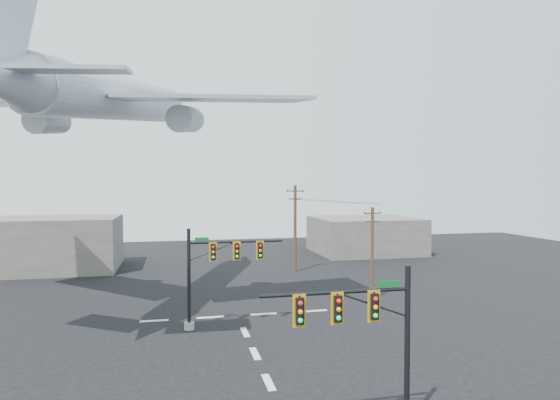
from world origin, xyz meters
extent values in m
plane|color=black|center=(0.00, 0.00, 0.00)|extent=(120.00, 120.00, 0.00)
cube|color=silver|center=(0.00, 0.00, 0.01)|extent=(0.40, 2.00, 0.01)
cube|color=silver|center=(0.00, 4.00, 0.01)|extent=(0.40, 2.00, 0.01)
cube|color=silver|center=(0.00, 8.00, 0.01)|extent=(0.40, 2.00, 0.01)
cube|color=silver|center=(-6.00, 12.00, 0.01)|extent=(2.00, 0.40, 0.01)
cube|color=silver|center=(-2.00, 12.00, 0.01)|extent=(2.00, 0.40, 0.01)
cube|color=silver|center=(2.00, 12.00, 0.01)|extent=(2.00, 0.40, 0.01)
cube|color=silver|center=(6.00, 12.00, 0.01)|extent=(2.00, 0.40, 0.01)
cylinder|color=black|center=(4.67, -5.30, 3.28)|extent=(0.23, 0.23, 6.56)
cylinder|color=black|center=(1.64, -5.30, 5.63)|extent=(6.07, 0.15, 0.15)
cylinder|color=black|center=(3.16, -5.30, 5.06)|extent=(3.24, 0.08, 0.08)
cube|color=black|center=(3.16, -5.44, 5.04)|extent=(0.32, 0.28, 1.03)
cube|color=#C6840B|center=(3.16, -5.42, 5.04)|extent=(0.52, 0.04, 1.27)
sphere|color=red|center=(3.16, -5.60, 5.36)|extent=(0.19, 0.19, 0.19)
sphere|color=orange|center=(3.16, -5.60, 5.04)|extent=(0.19, 0.19, 0.19)
sphere|color=#0DDE5C|center=(3.16, -5.60, 4.71)|extent=(0.19, 0.19, 0.19)
cube|color=black|center=(1.64, -5.44, 5.04)|extent=(0.32, 0.28, 1.03)
cube|color=#C6840B|center=(1.64, -5.42, 5.04)|extent=(0.52, 0.04, 1.27)
sphere|color=red|center=(1.64, -5.60, 5.36)|extent=(0.19, 0.19, 0.19)
sphere|color=orange|center=(1.64, -5.60, 5.04)|extent=(0.19, 0.19, 0.19)
sphere|color=#0DDE5C|center=(1.64, -5.60, 4.71)|extent=(0.19, 0.19, 0.19)
cube|color=black|center=(0.12, -5.44, 5.04)|extent=(0.32, 0.28, 1.03)
cube|color=#C6840B|center=(0.12, -5.42, 5.04)|extent=(0.52, 0.04, 1.27)
sphere|color=red|center=(0.12, -5.60, 5.36)|extent=(0.19, 0.19, 0.19)
sphere|color=orange|center=(0.12, -5.60, 5.04)|extent=(0.19, 0.19, 0.19)
sphere|color=#0DDE5C|center=(0.12, -5.60, 4.71)|extent=(0.19, 0.19, 0.19)
cube|color=#0B511F|center=(3.83, -5.35, 5.86)|extent=(0.89, 0.04, 0.24)
cylinder|color=#99968B|center=(-3.59, 9.46, 0.24)|extent=(0.68, 0.68, 0.49)
cylinder|color=black|center=(-3.59, 9.46, 3.42)|extent=(0.23, 0.23, 6.83)
cylinder|color=black|center=(-0.37, 9.46, 5.86)|extent=(6.45, 0.16, 0.16)
cylinder|color=black|center=(-1.98, 9.46, 5.27)|extent=(3.43, 0.08, 0.08)
cube|color=black|center=(-1.98, 9.32, 5.24)|extent=(0.33, 0.29, 1.07)
cube|color=#C6840B|center=(-1.98, 9.34, 5.24)|extent=(0.54, 0.04, 1.32)
sphere|color=red|center=(-1.98, 9.15, 5.58)|extent=(0.20, 0.20, 0.20)
sphere|color=orange|center=(-1.98, 9.15, 5.24)|extent=(0.20, 0.20, 0.20)
sphere|color=#0DDE5C|center=(-1.98, 9.15, 4.90)|extent=(0.20, 0.20, 0.20)
cube|color=black|center=(-0.37, 9.32, 5.24)|extent=(0.33, 0.29, 1.07)
cube|color=#C6840B|center=(-0.37, 9.34, 5.24)|extent=(0.54, 0.04, 1.32)
sphere|color=red|center=(-0.37, 9.15, 5.58)|extent=(0.20, 0.20, 0.20)
sphere|color=orange|center=(-0.37, 9.15, 5.24)|extent=(0.20, 0.20, 0.20)
sphere|color=#0DDE5C|center=(-0.37, 9.15, 4.90)|extent=(0.20, 0.20, 0.20)
cube|color=black|center=(1.24, 9.32, 5.24)|extent=(0.33, 0.29, 1.07)
cube|color=#C6840B|center=(1.24, 9.34, 5.24)|extent=(0.54, 0.04, 1.32)
sphere|color=red|center=(1.24, 9.15, 5.58)|extent=(0.20, 0.20, 0.20)
sphere|color=orange|center=(1.24, 9.15, 5.24)|extent=(0.20, 0.20, 0.20)
sphere|color=#0DDE5C|center=(1.24, 9.15, 4.90)|extent=(0.20, 0.20, 0.20)
cube|color=#0B511F|center=(-2.72, 9.40, 6.10)|extent=(0.93, 0.04, 0.25)
cylinder|color=#4A3320|center=(11.76, 14.26, 3.94)|extent=(0.26, 0.26, 7.88)
cube|color=#4A3320|center=(11.76, 14.26, 7.35)|extent=(1.58, 0.17, 0.11)
cube|color=#4A3320|center=(11.76, 14.26, 6.65)|extent=(1.23, 0.16, 0.11)
cylinder|color=black|center=(11.06, 14.23, 7.44)|extent=(0.09, 0.09, 0.11)
cylinder|color=black|center=(11.76, 14.26, 7.44)|extent=(0.09, 0.09, 0.11)
cylinder|color=black|center=(12.46, 14.29, 7.44)|extent=(0.09, 0.09, 0.11)
cylinder|color=#4A3320|center=(8.58, 27.99, 4.84)|extent=(0.33, 0.33, 9.69)
cube|color=#4A3320|center=(8.58, 27.99, 9.03)|extent=(1.88, 0.80, 0.13)
cube|color=#4A3320|center=(8.58, 27.99, 8.16)|extent=(1.48, 0.65, 0.13)
cylinder|color=black|center=(7.76, 28.29, 9.14)|extent=(0.11, 0.11, 0.13)
cylinder|color=black|center=(8.58, 27.99, 9.14)|extent=(0.11, 0.11, 0.13)
cylinder|color=black|center=(9.40, 27.69, 9.14)|extent=(0.11, 0.11, 0.13)
cylinder|color=black|center=(9.38, 21.13, 8.14)|extent=(3.38, 13.74, 0.03)
cylinder|color=black|center=(10.95, 21.13, 8.14)|extent=(3.04, 13.74, 0.03)
cylinder|color=#A4A8B0|center=(-8.85, 16.66, 16.69)|extent=(10.48, 22.90, 6.21)
cone|color=#A4A8B0|center=(-4.61, 29.74, 18.31)|extent=(5.09, 6.26, 4.16)
cube|color=#A4A8B0|center=(-16.96, 17.69, 16.18)|extent=(14.13, 13.65, 0.87)
cube|color=#A4A8B0|center=(-1.67, 12.74, 16.18)|extent=(15.11, 6.81, 0.87)
cylinder|color=#A4A8B0|center=(-14.32, 18.00, 14.84)|extent=(3.10, 4.24, 2.43)
cylinder|color=#A4A8B0|center=(-3.63, 14.54, 14.84)|extent=(3.10, 4.24, 2.43)
cube|color=#A4A8B0|center=(-12.82, 4.40, 18.57)|extent=(1.86, 5.01, 6.46)
cube|color=#A4A8B0|center=(-9.49, 3.02, 15.60)|extent=(5.74, 2.76, 0.49)
cube|color=slate|center=(-20.00, 35.00, 3.00)|extent=(18.00, 10.00, 6.00)
cube|color=slate|center=(22.00, 40.00, 2.50)|extent=(14.00, 12.00, 5.00)
camera|label=1|loc=(-4.43, -22.39, 9.85)|focal=30.00mm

